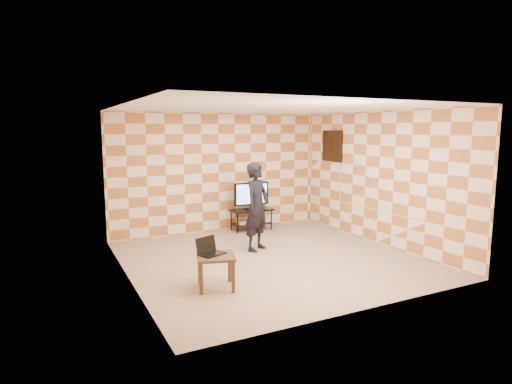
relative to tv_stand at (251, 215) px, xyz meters
The scene contains 14 objects.
floor 2.31m from the tv_stand, 107.19° to the right, with size 5.00×5.00×0.00m, color tan.
wall_back 1.24m from the tv_stand, 154.43° to the left, with size 5.00×0.02×2.70m, color beige.
wall_front 4.83m from the tv_stand, 98.19° to the right, with size 5.00×0.02×2.70m, color beige.
wall_left 3.97m from the tv_stand, 145.54° to the right, with size 0.02×5.00×2.70m, color beige.
wall_right 3.01m from the tv_stand, 50.01° to the right, with size 0.02×5.00×2.70m, color beige.
ceiling 3.26m from the tv_stand, 107.19° to the right, with size 5.00×5.00×0.02m, color white.
wall_art 2.48m from the tv_stand, 19.26° to the right, with size 0.04×0.72×0.72m.
tv_stand is the anchor object (origin of this frame).
tv 0.48m from the tv_stand, 89.56° to the right, with size 0.86×0.16×0.62m.
dvd_player 0.20m from the tv_stand, 163.98° to the left, with size 0.41×0.29×0.07m, color #ADADAF.
game_console 0.33m from the tv_stand, ahead, with size 0.25×0.18×0.06m, color silver.
side_table 3.72m from the tv_stand, 124.22° to the right, with size 0.68×0.68×0.50m.
laptop 3.67m from the tv_stand, 125.79° to the right, with size 0.45×0.41×0.25m.
person 1.73m from the tv_stand, 112.39° to the right, with size 0.62×0.41×1.71m, color black.
Camera 1 is at (-3.62, -6.59, 2.32)m, focal length 30.00 mm.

